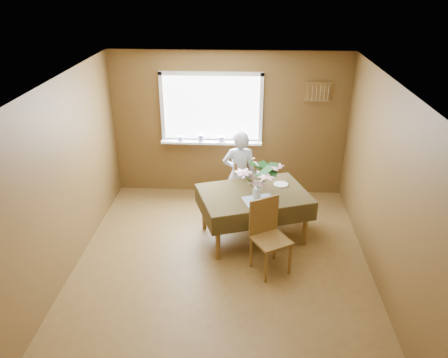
# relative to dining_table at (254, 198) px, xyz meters

# --- Properties ---
(floor) EXTENTS (4.50, 4.50, 0.00)m
(floor) POSITION_rel_dining_table_xyz_m (-0.42, -0.75, -0.65)
(floor) COLOR brown
(floor) RESTS_ON ground
(ceiling) EXTENTS (4.50, 4.50, 0.00)m
(ceiling) POSITION_rel_dining_table_xyz_m (-0.42, -0.75, 1.85)
(ceiling) COLOR white
(ceiling) RESTS_ON wall_back
(wall_back) EXTENTS (4.00, 0.00, 4.00)m
(wall_back) POSITION_rel_dining_table_xyz_m (-0.42, 1.50, 0.60)
(wall_back) COLOR brown
(wall_back) RESTS_ON floor
(wall_front) EXTENTS (4.00, 0.00, 4.00)m
(wall_front) POSITION_rel_dining_table_xyz_m (-0.42, -3.00, 0.60)
(wall_front) COLOR brown
(wall_front) RESTS_ON floor
(wall_left) EXTENTS (0.00, 4.50, 4.50)m
(wall_left) POSITION_rel_dining_table_xyz_m (-2.42, -0.75, 0.60)
(wall_left) COLOR brown
(wall_left) RESTS_ON floor
(wall_right) EXTENTS (0.00, 4.50, 4.50)m
(wall_right) POSITION_rel_dining_table_xyz_m (1.58, -0.75, 0.60)
(wall_right) COLOR brown
(wall_right) RESTS_ON floor
(window_assembly) EXTENTS (1.72, 0.20, 1.22)m
(window_assembly) POSITION_rel_dining_table_xyz_m (-0.72, 1.45, 0.71)
(window_assembly) COLOR white
(window_assembly) RESTS_ON wall_back
(spoon_rack) EXTENTS (0.44, 0.05, 0.33)m
(spoon_rack) POSITION_rel_dining_table_xyz_m (1.03, 1.47, 1.20)
(spoon_rack) COLOR brown
(spoon_rack) RESTS_ON wall_back
(dining_table) EXTENTS (1.78, 1.47, 0.75)m
(dining_table) POSITION_rel_dining_table_xyz_m (0.00, 0.00, 0.00)
(dining_table) COLOR brown
(dining_table) RESTS_ON floor
(chair_far) EXTENTS (0.56, 0.56, 0.93)m
(chair_far) POSITION_rel_dining_table_xyz_m (-0.21, 0.80, -0.14)
(chair_far) COLOR brown
(chair_far) RESTS_ON floor
(chair_near) EXTENTS (0.59, 0.59, 1.01)m
(chair_near) POSITION_rel_dining_table_xyz_m (0.18, -0.74, -0.11)
(chair_near) COLOR brown
(chair_near) RESTS_ON floor
(seated_woman) EXTENTS (0.56, 0.40, 1.44)m
(seated_woman) POSITION_rel_dining_table_xyz_m (-0.23, 0.67, 0.07)
(seated_woman) COLOR white
(seated_woman) RESTS_ON floor
(flower_bouquet) EXTENTS (0.60, 0.60, 0.51)m
(flower_bouquet) POSITION_rel_dining_table_xyz_m (0.04, -0.15, 0.42)
(flower_bouquet) COLOR white
(flower_bouquet) RESTS_ON dining_table
(side_plate) EXTENTS (0.30, 0.30, 0.01)m
(side_plate) POSITION_rel_dining_table_xyz_m (0.40, 0.28, 0.10)
(side_plate) COLOR white
(side_plate) RESTS_ON dining_table
(table_knife) EXTENTS (0.12, 0.17, 0.00)m
(table_knife) POSITION_rel_dining_table_xyz_m (0.26, -0.11, 0.10)
(table_knife) COLOR silver
(table_knife) RESTS_ON dining_table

